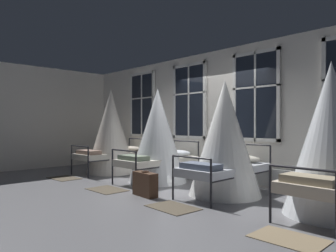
# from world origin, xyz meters

# --- Properties ---
(ground) EXTENTS (21.50, 21.50, 0.00)m
(ground) POSITION_xyz_m (0.00, 0.00, 0.00)
(ground) COLOR slate
(back_wall_with_windows) EXTENTS (10.29, 0.10, 3.08)m
(back_wall_with_windows) POSITION_xyz_m (0.00, 1.21, 1.54)
(back_wall_with_windows) COLOR silver
(back_wall_with_windows) RESTS_ON ground
(end_wall_left) EXTENTS (0.10, 7.54, 3.08)m
(end_wall_left) POSITION_xyz_m (-5.15, -2.11, 1.54)
(end_wall_left) COLOR silver
(end_wall_left) RESTS_ON ground
(window_bank) EXTENTS (6.85, 0.10, 2.81)m
(window_bank) POSITION_xyz_m (0.00, 1.09, 1.15)
(window_bank) COLOR black
(window_bank) RESTS_ON ground
(cot_first) EXTENTS (1.36, 1.98, 2.30)m
(cot_first) POSITION_xyz_m (-2.90, 0.04, 1.11)
(cot_first) COLOR black
(cot_first) RESTS_ON ground
(cot_second) EXTENTS (1.36, 1.97, 2.16)m
(cot_second) POSITION_xyz_m (-0.96, 0.04, 1.04)
(cot_second) COLOR black
(cot_second) RESTS_ON ground
(cot_third) EXTENTS (1.36, 1.98, 2.17)m
(cot_third) POSITION_xyz_m (0.96, 0.02, 1.04)
(cot_third) COLOR black
(cot_third) RESTS_ON ground
(cot_fourth) EXTENTS (1.36, 1.98, 2.25)m
(cot_fourth) POSITION_xyz_m (2.85, 0.03, 1.08)
(cot_fourth) COLOR black
(cot_fourth) RESTS_ON ground
(rug_first) EXTENTS (0.83, 0.60, 0.01)m
(rug_first) POSITION_xyz_m (-2.87, -1.34, 0.01)
(rug_first) COLOR brown
(rug_first) RESTS_ON ground
(rug_second) EXTENTS (0.81, 0.57, 0.01)m
(rug_second) POSITION_xyz_m (-0.96, -1.34, 0.01)
(rug_second) COLOR brown
(rug_second) RESTS_ON ground
(rug_third) EXTENTS (0.82, 0.60, 0.01)m
(rug_third) POSITION_xyz_m (0.96, -1.34, 0.01)
(rug_third) COLOR brown
(rug_third) RESTS_ON ground
(rug_fourth) EXTENTS (0.81, 0.57, 0.01)m
(rug_fourth) POSITION_xyz_m (2.87, -1.34, 0.01)
(rug_fourth) COLOR #8E7A5B
(rug_fourth) RESTS_ON ground
(suitcase_dark) EXTENTS (0.58, 0.26, 0.47)m
(suitcase_dark) POSITION_xyz_m (0.01, -1.13, 0.22)
(suitcase_dark) COLOR #472D1E
(suitcase_dark) RESTS_ON ground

